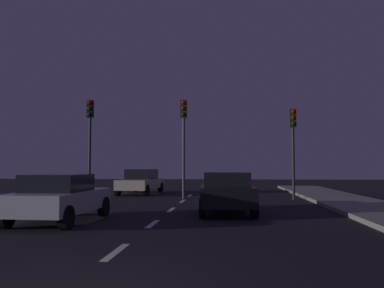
{
  "coord_description": "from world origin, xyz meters",
  "views": [
    {
      "loc": [
        2.15,
        -5.12,
        1.64
      ],
      "look_at": [
        0.32,
        15.56,
        2.8
      ],
      "focal_mm": 37.89,
      "sensor_mm": 36.0,
      "label": 1
    }
  ],
  "objects": [
    {
      "name": "car_oncoming_far",
      "position": [
        -3.05,
        18.88,
        0.75
      ],
      "size": [
        2.12,
        4.64,
        1.48
      ],
      "color": "beige",
      "rests_on": "ground_plane"
    },
    {
      "name": "lane_stripe_fourth",
      "position": [
        0.0,
        10.2,
        0.0
      ],
      "size": [
        0.16,
        1.6,
        0.01
      ],
      "primitive_type": "cube",
      "color": "silver",
      "rests_on": "ground_plane"
    },
    {
      "name": "lane_stripe_fifth",
      "position": [
        0.0,
        14.0,
        0.0
      ],
      "size": [
        0.16,
        1.6,
        0.01
      ],
      "primitive_type": "cube",
      "color": "silver",
      "rests_on": "ground_plane"
    },
    {
      "name": "car_adjacent_lane",
      "position": [
        -2.83,
        6.55,
        0.73
      ],
      "size": [
        2.01,
        4.05,
        1.41
      ],
      "color": "silver",
      "rests_on": "ground_plane"
    },
    {
      "name": "car_stopped_ahead",
      "position": [
        2.08,
        9.28,
        0.75
      ],
      "size": [
        2.06,
        4.14,
        1.44
      ],
      "color": "black",
      "rests_on": "ground_plane"
    },
    {
      "name": "ground_plane",
      "position": [
        0.0,
        7.0,
        0.0
      ],
      "size": [
        80.0,
        80.0,
        0.0
      ],
      "primitive_type": "plane",
      "color": "black"
    },
    {
      "name": "lane_stripe_third",
      "position": [
        0.0,
        6.4,
        0.0
      ],
      "size": [
        0.16,
        1.6,
        0.01
      ],
      "primitive_type": "cube",
      "color": "silver",
      "rests_on": "ground_plane"
    },
    {
      "name": "traffic_signal_left",
      "position": [
        -5.02,
        15.37,
        3.57
      ],
      "size": [
        0.32,
        0.38,
        5.11
      ],
      "color": "#2D2D30",
      "rests_on": "ground_plane"
    },
    {
      "name": "traffic_signal_right",
      "position": [
        5.4,
        15.36,
        3.18
      ],
      "size": [
        0.32,
        0.38,
        4.51
      ],
      "color": "#2D2D30",
      "rests_on": "ground_plane"
    },
    {
      "name": "traffic_signal_center",
      "position": [
        -0.09,
        15.36,
        3.53
      ],
      "size": [
        0.32,
        0.38,
        5.05
      ],
      "color": "#4C4C51",
      "rests_on": "ground_plane"
    },
    {
      "name": "lane_stripe_second",
      "position": [
        0.0,
        2.6,
        0.0
      ],
      "size": [
        0.16,
        1.6,
        0.01
      ],
      "primitive_type": "cube",
      "color": "silver",
      "rests_on": "ground_plane"
    },
    {
      "name": "lane_stripe_sixth",
      "position": [
        0.0,
        17.8,
        0.0
      ],
      "size": [
        0.16,
        1.6,
        0.01
      ],
      "primitive_type": "cube",
      "color": "silver",
      "rests_on": "ground_plane"
    }
  ]
}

